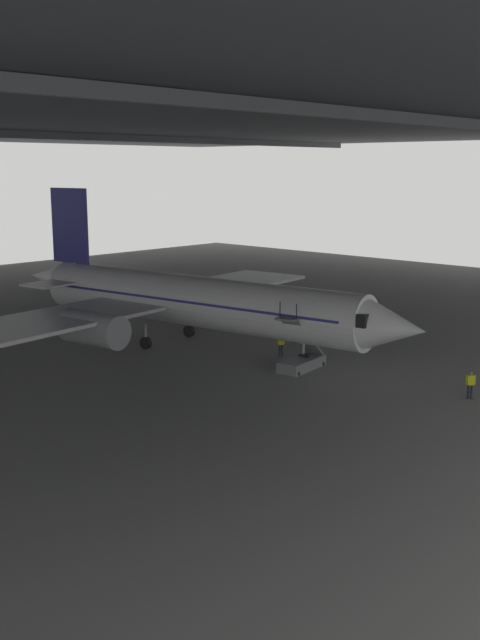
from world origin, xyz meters
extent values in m
plane|color=slate|center=(0.00, 0.00, 0.00)|extent=(110.00, 110.00, 0.00)
cube|color=#38383D|center=(0.00, 13.75, 16.87)|extent=(121.00, 99.00, 1.20)
cube|color=#4C4F54|center=(0.00, -11.00, 15.87)|extent=(115.50, 0.50, 0.70)
cylinder|color=white|center=(-0.24, 1.15, 3.41)|extent=(6.85, 27.26, 3.63)
cone|color=white|center=(1.59, -13.88, 3.41)|extent=(4.05, 4.75, 3.55)
cube|color=black|center=(1.31, -11.61, 3.87)|extent=(3.36, 2.89, 0.80)
cone|color=white|center=(-2.06, 16.18, 3.78)|extent=(3.76, 6.13, 3.08)
cube|color=navy|center=(-1.78, 13.91, 8.19)|extent=(0.71, 3.95, 5.93)
cube|color=white|center=(0.86, 13.23, 3.96)|extent=(4.94, 3.50, 0.16)
cube|color=white|center=(-4.18, 12.62, 3.96)|extent=(4.94, 3.50, 0.16)
cube|color=white|center=(8.56, 6.63, 3.05)|extent=(15.84, 8.37, 0.24)
cylinder|color=#9EA3A8|center=(6.99, 4.45, 2.42)|extent=(2.80, 4.95, 2.25)
cube|color=white|center=(-10.09, 4.37, 3.05)|extent=(15.84, 8.37, 0.24)
cylinder|color=#9EA3A8|center=(-8.04, 2.63, 2.42)|extent=(2.80, 4.95, 2.25)
cube|color=navy|center=(-0.24, 1.15, 3.68)|extent=(6.68, 25.31, 0.16)
cylinder|color=#9EA3A8|center=(0.85, -7.85, 1.25)|extent=(0.20, 0.20, 1.15)
cylinder|color=black|center=(0.85, -7.85, 0.45)|extent=(0.41, 0.93, 0.90)
cylinder|color=#9EA3A8|center=(1.84, 4.06, 1.25)|extent=(0.20, 0.20, 1.15)
cylinder|color=black|center=(1.84, 4.06, 0.45)|extent=(0.41, 0.93, 0.90)
cylinder|color=#9EA3A8|center=(-2.95, 3.48, 1.25)|extent=(0.20, 0.20, 1.15)
cylinder|color=black|center=(-2.95, 3.48, 0.45)|extent=(0.41, 0.93, 0.90)
cube|color=slate|center=(0.37, -8.07, 0.35)|extent=(3.91, 1.94, 0.70)
cube|color=slate|center=(0.37, -8.07, 2.15)|extent=(3.62, 1.71, 2.99)
cube|color=slate|center=(-1.32, -8.27, 3.59)|extent=(1.25, 1.42, 0.12)
cylinder|color=black|center=(-1.25, -8.87, 4.09)|extent=(0.06, 0.06, 1.00)
cylinder|color=black|center=(-1.39, -7.68, 4.09)|extent=(0.06, 0.06, 1.00)
cylinder|color=black|center=(-1.07, -8.95, 0.15)|extent=(0.31, 0.16, 0.30)
cylinder|color=black|center=(-1.24, -7.56, 0.15)|extent=(0.31, 0.16, 0.30)
cylinder|color=black|center=(1.98, -8.58, 0.15)|extent=(0.31, 0.16, 0.30)
cylinder|color=black|center=(1.81, -7.19, 0.15)|extent=(0.31, 0.16, 0.30)
cylinder|color=#232838|center=(1.83, -18.84, 0.40)|extent=(0.14, 0.14, 0.80)
cylinder|color=#232838|center=(1.94, -18.98, 0.40)|extent=(0.14, 0.14, 0.80)
cube|color=yellow|center=(1.88, -18.91, 1.08)|extent=(0.40, 0.42, 0.57)
cylinder|color=yellow|center=(1.74, -18.73, 1.11)|extent=(0.09, 0.09, 0.54)
cylinder|color=yellow|center=(2.03, -19.09, 1.11)|extent=(0.09, 0.09, 0.54)
sphere|color=#8C6647|center=(1.88, -18.91, 1.49)|extent=(0.22, 0.22, 0.22)
cylinder|color=#232838|center=(1.89, -4.96, 0.42)|extent=(0.14, 0.14, 0.84)
cylinder|color=#232838|center=(2.04, -5.05, 0.42)|extent=(0.14, 0.14, 0.84)
cube|color=yellow|center=(1.96, -5.01, 1.14)|extent=(0.42, 0.37, 0.60)
cylinder|color=yellow|center=(1.77, -4.89, 1.17)|extent=(0.09, 0.09, 0.57)
cylinder|color=yellow|center=(2.16, -5.12, 1.17)|extent=(0.09, 0.09, 0.57)
sphere|color=beige|center=(1.96, -5.01, 1.57)|extent=(0.23, 0.23, 0.23)
camera|label=1|loc=(-36.59, -36.93, 12.83)|focal=42.08mm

